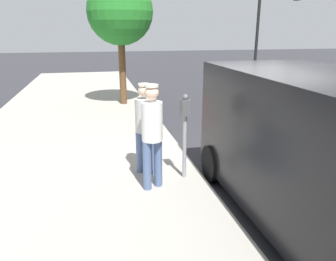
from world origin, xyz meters
name	(u,v)px	position (x,y,z in m)	size (l,w,h in m)	color
ground_plane	(243,169)	(0.00, 0.00, 0.00)	(80.00, 80.00, 0.00)	#2D2D33
sidewalk_slab	(63,183)	(3.50, 0.00, 0.07)	(5.00, 32.00, 0.15)	#9E998E
parking_meter_near	(185,122)	(1.35, 0.38, 1.18)	(0.14, 0.18, 1.52)	gray
pedestrian_in_gray	(145,123)	(2.00, 0.03, 1.10)	(0.34, 0.34, 1.67)	#4C608C
pedestrian_in_white	(152,130)	(1.97, 0.65, 1.16)	(0.34, 0.34, 1.75)	#4C608C
traffic_light_corner	(273,15)	(-6.77, -11.15, 3.52)	(2.48, 0.42, 5.20)	black
street_tree	(120,12)	(1.82, -6.11, 3.29)	(2.23, 2.23, 4.28)	brown
fire_hydrant	(150,115)	(1.45, -2.63, 0.57)	(0.24, 0.24, 0.86)	red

